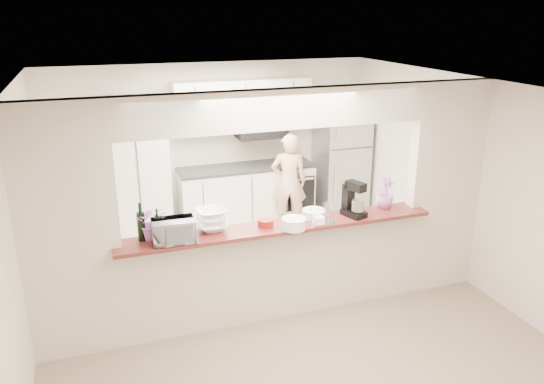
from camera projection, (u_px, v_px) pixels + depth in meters
name	position (u px, v px, depth m)	size (l,w,h in m)	color
floor	(278.00, 314.00, 5.93)	(6.00, 6.00, 0.00)	gray
tile_overlay	(240.00, 256.00, 7.31)	(5.00, 2.90, 0.01)	beige
partition	(278.00, 188.00, 5.45)	(5.00, 0.15, 2.50)	beige
bar_counter	(278.00, 268.00, 5.74)	(3.40, 0.38, 1.09)	beige
kitchen_cabinets	(205.00, 167.00, 7.99)	(3.15, 0.62, 2.25)	silver
refrigerator	(341.00, 163.00, 8.66)	(0.75, 0.70, 1.70)	#9E9EA2
flower_left	(151.00, 222.00, 5.16)	(0.31, 0.27, 0.34)	#EC7DCB
wine_bottle_a	(158.00, 228.00, 5.14)	(0.06, 0.06, 0.32)	black
wine_bottle_b	(141.00, 226.00, 5.12)	(0.08, 0.08, 0.39)	black
toaster_oven	(173.00, 231.00, 5.11)	(0.41, 0.28, 0.23)	#ABAAAF
serving_bowls	(212.00, 220.00, 5.37)	(0.30, 0.30, 0.22)	white
plate_stack_a	(294.00, 224.00, 5.42)	(0.25, 0.25, 0.12)	white
plate_stack_b	(314.00, 214.00, 5.72)	(0.25, 0.25, 0.09)	white
red_bowl	(266.00, 223.00, 5.49)	(0.17, 0.17, 0.08)	maroon
tan_bowl	(312.00, 215.00, 5.70)	(0.16, 0.16, 0.08)	#C5AE8B
utensil_caddy	(323.00, 215.00, 5.55)	(0.26, 0.16, 0.23)	silver
stand_mixer	(353.00, 200.00, 5.74)	(0.24, 0.30, 0.39)	black
flower_right	(385.00, 193.00, 5.97)	(0.20, 0.20, 0.36)	#C369BA
person	(289.00, 182.00, 8.06)	(0.54, 0.36, 1.49)	#D2A389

